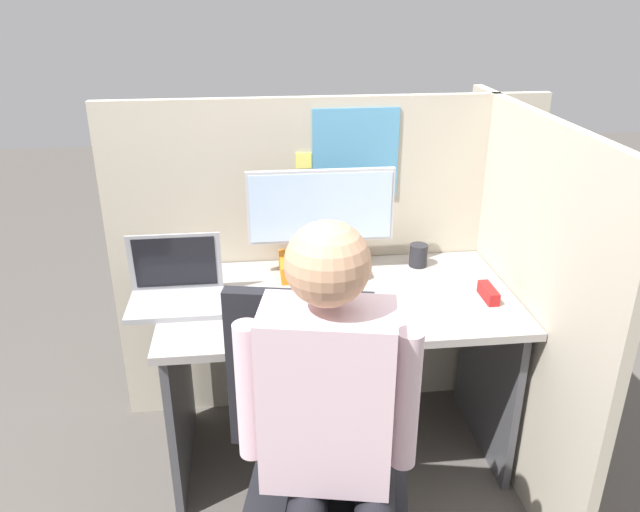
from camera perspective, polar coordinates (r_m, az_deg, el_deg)
cubicle_panel_back at (r=2.73m, az=0.62°, el=-0.48°), size 1.83×0.05×1.43m
cubicle_panel_right at (r=2.52m, az=17.77°, el=-4.04°), size 0.04×1.36×1.43m
desk at (r=2.47m, az=1.68°, el=-7.65°), size 1.33×0.71×0.75m
paper_box at (r=2.55m, az=0.09°, el=-0.82°), size 0.34×0.20×0.07m
monitor at (r=2.47m, az=0.08°, el=4.13°), size 0.58×0.19×0.37m
laptop at (r=2.37m, az=-13.07°, el=-3.13°), size 0.34×0.24×0.25m
mouse at (r=2.29m, az=-5.44°, el=-4.37°), size 0.07×0.04×0.04m
stapler at (r=2.43m, az=15.14°, el=-3.28°), size 0.04×0.13×0.05m
carrot_toy at (r=2.17m, az=0.84°, el=-6.03°), size 0.04×0.13×0.04m
office_chair at (r=1.94m, az=-0.44°, el=-18.51°), size 0.55×0.60×1.03m
person at (r=1.66m, az=1.24°, el=-15.64°), size 0.47×0.46×1.34m
coffee_mug at (r=2.64m, az=8.99°, el=0.06°), size 0.08×0.08×0.10m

